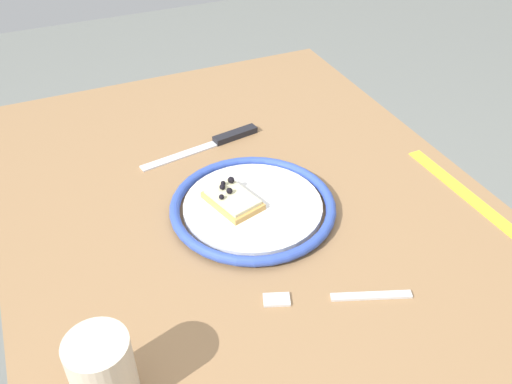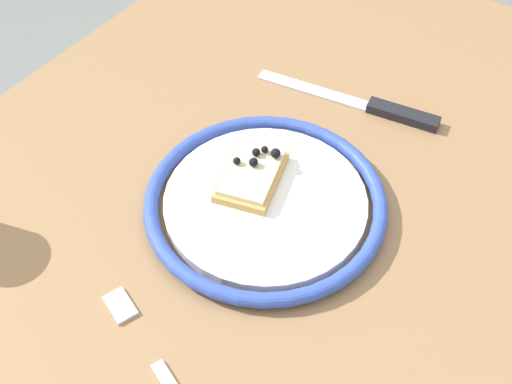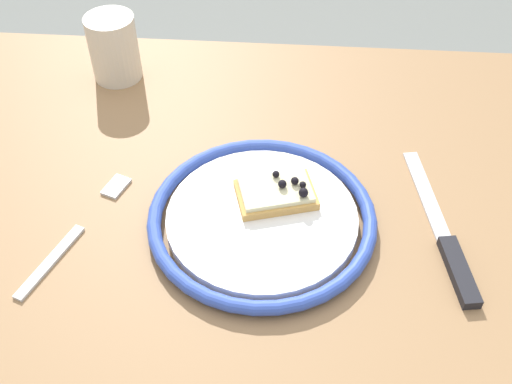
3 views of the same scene
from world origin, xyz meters
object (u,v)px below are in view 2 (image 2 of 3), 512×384
Objects in this scene: plate at (264,202)px; knife at (378,108)px; pizza_slice_near at (252,174)px; dining_table at (274,249)px; fork at (160,369)px.

plate is 1.11× the size of knife.
knife is (0.20, -0.05, -0.02)m from pizza_slice_near.
plate is 2.55× the size of pizza_slice_near.
fork is (-0.23, -0.03, 0.10)m from dining_table.
pizza_slice_near is at bearing 101.92° from dining_table.
pizza_slice_near reaches higher than fork.
dining_table is 0.13m from pizza_slice_near.
knife is at bearing 0.60° from fork.
pizza_slice_near is 0.24m from fork.
pizza_slice_near is at bearing 164.61° from knife.
dining_table is 0.11m from plate.
plate is 1.37× the size of fork.
knife is at bearing -7.35° from plate.
fork is at bearing -165.58° from pizza_slice_near.
pizza_slice_near reaches higher than plate.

